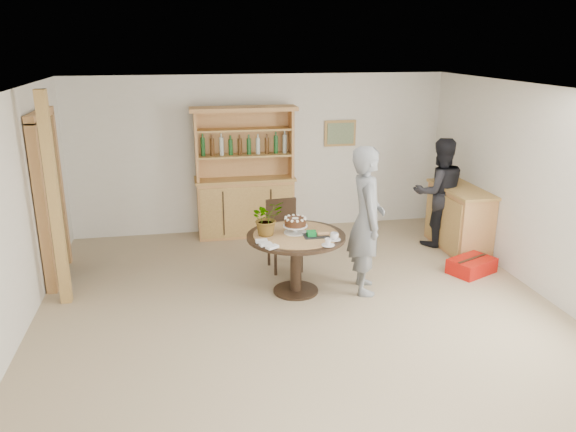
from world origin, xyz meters
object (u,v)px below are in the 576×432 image
at_px(dining_table, 296,246).
at_px(hutch, 245,193).
at_px(adult_person, 439,192).
at_px(sideboard, 459,218).
at_px(red_suitcase, 472,266).
at_px(dining_chair, 283,230).
at_px(teen_boy, 367,221).

bearing_deg(dining_table, hutch, 98.85).
bearing_deg(adult_person, dining_table, 28.55).
relative_size(dining_table, adult_person, 0.73).
bearing_deg(adult_person, sideboard, 137.12).
bearing_deg(red_suitcase, dining_chair, 139.36).
distance_m(dining_table, red_suitcase, 2.50).
xyz_separation_m(sideboard, dining_table, (-2.68, -1.04, 0.13)).
bearing_deg(teen_boy, adult_person, -39.64).
bearing_deg(dining_table, sideboard, 21.23).
height_order(teen_boy, adult_person, teen_boy).
xyz_separation_m(hutch, sideboard, (3.04, -1.24, -0.22)).
height_order(hutch, adult_person, hutch).
height_order(sideboard, red_suitcase, sideboard).
bearing_deg(sideboard, dining_chair, -175.47).
bearing_deg(red_suitcase, adult_person, 65.06).
relative_size(sideboard, teen_boy, 0.69).
bearing_deg(adult_person, teen_boy, 41.77).
xyz_separation_m(dining_table, adult_person, (2.44, 1.27, 0.22)).
bearing_deg(hutch, sideboard, -22.21).
xyz_separation_m(hutch, dining_table, (0.36, -2.28, -0.08)).
bearing_deg(sideboard, adult_person, 136.09).
height_order(dining_table, red_suitcase, dining_table).
xyz_separation_m(dining_chair, teen_boy, (0.86, -0.93, 0.38)).
distance_m(sideboard, dining_chair, 2.70).
distance_m(dining_table, teen_boy, 0.91).
bearing_deg(hutch, red_suitcase, -37.44).
distance_m(hutch, red_suitcase, 3.58).
distance_m(sideboard, dining_table, 2.88).
xyz_separation_m(hutch, dining_chair, (0.35, -1.45, -0.15)).
height_order(adult_person, red_suitcase, adult_person).
bearing_deg(dining_table, teen_boy, -6.71).
bearing_deg(red_suitcase, dining_table, 158.34).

